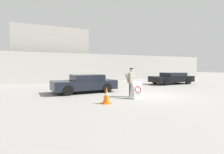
{
  "coord_description": "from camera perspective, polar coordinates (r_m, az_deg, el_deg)",
  "views": [
    {
      "loc": [
        -6.96,
        -8.61,
        1.78
      ],
      "look_at": [
        -1.86,
        1.87,
        1.09
      ],
      "focal_mm": 28.0,
      "sensor_mm": 36.0,
      "label": 1
    }
  ],
  "objects": [
    {
      "name": "security_guard",
      "position": [
        10.35,
        6.33,
        -1.31
      ],
      "size": [
        0.66,
        0.36,
        1.7
      ],
      "rotation": [
        0.0,
        0.0,
        -2.86
      ],
      "color": "#514C42",
      "rests_on": "ground_plane"
    },
    {
      "name": "traffic_cone_near",
      "position": [
        8.46,
        -1.79,
        -6.02
      ],
      "size": [
        0.43,
        0.43,
        0.81
      ],
      "color": "orange",
      "rests_on": "ground_plane"
    },
    {
      "name": "parked_car_far_side",
      "position": [
        18.96,
        18.92,
        -0.32
      ],
      "size": [
        4.59,
        2.04,
        1.17
      ],
      "rotation": [
        0.0,
        0.0,
        3.11
      ],
      "color": "black",
      "rests_on": "ground_plane"
    },
    {
      "name": "barricade_sign",
      "position": [
        9.92,
        8.08,
        -3.91
      ],
      "size": [
        0.65,
        0.74,
        1.06
      ],
      "rotation": [
        0.0,
        0.0,
        -0.15
      ],
      "color": "white",
      "rests_on": "ground_plane"
    },
    {
      "name": "building_block",
      "position": [
        24.5,
        -19.62,
        6.52
      ],
      "size": [
        8.54,
        6.53,
        6.4
      ],
      "color": "#B2ADA3",
      "rests_on": "ground_plane"
    },
    {
      "name": "ground_plane",
      "position": [
        11.22,
        12.9,
        -5.83
      ],
      "size": [
        90.0,
        90.0,
        0.0
      ],
      "primitive_type": "plane",
      "color": "gray"
    },
    {
      "name": "perimeter_wall",
      "position": [
        20.96,
        -6.55,
        3.03
      ],
      "size": [
        36.0,
        0.3,
        3.75
      ],
      "color": "beige",
      "rests_on": "ground_plane"
    },
    {
      "name": "parked_car_front_coupe",
      "position": [
        12.28,
        -8.89,
        -2.05
      ],
      "size": [
        4.37,
        2.1,
        1.23
      ],
      "rotation": [
        0.0,
        0.0,
        3.17
      ],
      "color": "black",
      "rests_on": "ground_plane"
    }
  ]
}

